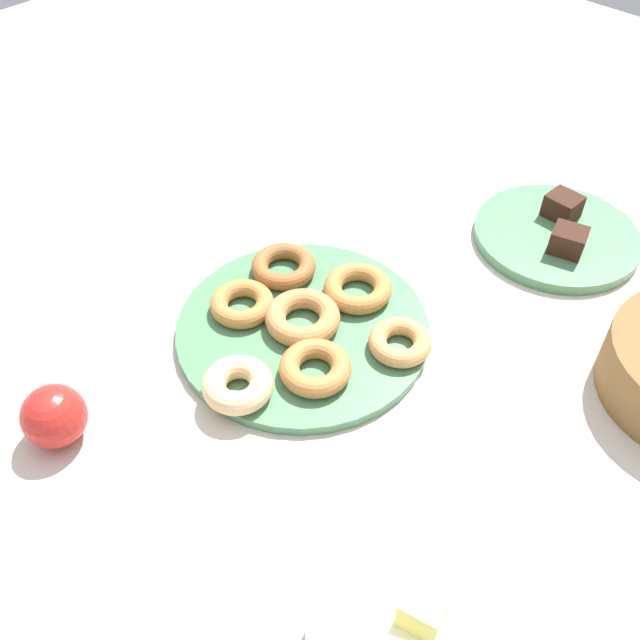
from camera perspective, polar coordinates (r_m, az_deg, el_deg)
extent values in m
plane|color=beige|center=(0.88, -1.39, -1.00)|extent=(2.40, 2.40, 0.00)
cylinder|color=#4C7F56|center=(0.88, -1.40, -0.70)|extent=(0.32, 0.32, 0.01)
torus|color=#BC7A3D|center=(0.81, -0.39, -3.90)|extent=(0.10, 0.10, 0.02)
torus|color=tan|center=(0.84, 6.50, -1.81)|extent=(0.10, 0.10, 0.02)
torus|color=#995B2D|center=(0.94, -2.97, 4.37)|extent=(0.11, 0.11, 0.02)
torus|color=#BC7A3D|center=(0.89, -6.34, 1.33)|extent=(0.11, 0.11, 0.02)
torus|color=#EABC84|center=(0.80, -6.69, -5.24)|extent=(0.11, 0.11, 0.03)
torus|color=#BC7A3D|center=(0.90, 3.08, 2.58)|extent=(0.11, 0.11, 0.02)
torus|color=#C6844C|center=(0.86, -1.09, 0.11)|extent=(0.11, 0.11, 0.03)
cylinder|color=#4C7F56|center=(1.07, 18.61, 6.47)|extent=(0.23, 0.23, 0.02)
cube|color=#381E14|center=(1.08, 19.08, 8.73)|extent=(0.04, 0.05, 0.03)
cube|color=#381E14|center=(1.02, 19.48, 6.10)|extent=(0.05, 0.06, 0.03)
cube|color=#DBD67A|center=(0.64, 8.38, -22.10)|extent=(0.04, 0.04, 0.04)
sphere|color=red|center=(0.81, -20.76, -7.30)|extent=(0.07, 0.07, 0.07)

